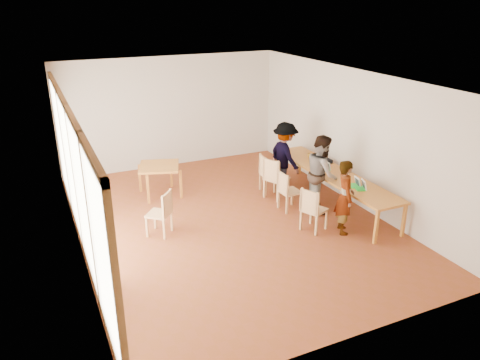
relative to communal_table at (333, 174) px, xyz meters
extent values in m
plane|color=brown|center=(-2.50, 0.07, -0.70)|extent=(8.00, 8.00, 0.00)
cube|color=beige|center=(-2.50, 4.07, 0.80)|extent=(6.00, 0.10, 3.00)
cube|color=beige|center=(-2.50, -3.93, 0.80)|extent=(6.00, 0.10, 3.00)
cube|color=beige|center=(0.50, 0.07, 0.80)|extent=(0.10, 8.00, 3.00)
cube|color=white|center=(-5.46, 0.07, 0.80)|extent=(0.10, 8.00, 3.00)
cube|color=white|center=(-2.50, 0.07, 2.32)|extent=(6.00, 8.00, 0.04)
cube|color=orange|center=(0.00, 0.00, 0.02)|extent=(0.80, 4.00, 0.05)
cube|color=orange|center=(-0.34, -1.94, -0.35)|extent=(0.06, 0.06, 0.70)
cube|color=orange|center=(-0.34, 1.94, -0.35)|extent=(0.06, 0.06, 0.70)
cube|color=orange|center=(0.34, -1.94, -0.35)|extent=(0.06, 0.06, 0.70)
cube|color=orange|center=(0.34, 1.94, -0.35)|extent=(0.06, 0.06, 0.70)
cube|color=orange|center=(-3.43, 2.09, 0.02)|extent=(0.90, 0.90, 0.05)
cube|color=orange|center=(-3.82, 1.70, -0.35)|extent=(0.05, 0.05, 0.70)
cube|color=orange|center=(-3.82, 2.48, -0.35)|extent=(0.05, 0.05, 0.70)
cube|color=orange|center=(-3.04, 1.70, -0.35)|extent=(0.05, 0.05, 0.70)
cube|color=orange|center=(-3.04, 2.48, -0.35)|extent=(0.05, 0.05, 0.70)
cube|color=tan|center=(-1.09, -0.94, -0.26)|extent=(0.57, 0.57, 0.04)
cube|color=tan|center=(-1.27, -1.02, -0.02)|extent=(0.21, 0.41, 0.45)
cube|color=tan|center=(-1.04, 0.10, -0.27)|extent=(0.43, 0.43, 0.04)
cube|color=tan|center=(-1.23, 0.09, -0.04)|extent=(0.05, 0.42, 0.44)
cube|color=tan|center=(-0.99, 0.81, -0.23)|extent=(0.61, 0.61, 0.04)
cube|color=tan|center=(-1.18, 0.73, 0.04)|extent=(0.23, 0.44, 0.49)
cube|color=tan|center=(-0.96, 1.17, -0.25)|extent=(0.49, 0.49, 0.04)
cube|color=tan|center=(-1.16, 1.19, 0.00)|extent=(0.10, 0.44, 0.46)
cube|color=tan|center=(-3.99, 0.18, -0.26)|extent=(0.60, 0.60, 0.04)
cube|color=tan|center=(-3.84, 0.05, -0.02)|extent=(0.31, 0.35, 0.45)
imported|color=gray|center=(-0.60, -1.26, 0.06)|extent=(0.55, 0.65, 1.52)
imported|color=gray|center=(-0.43, -0.17, 0.15)|extent=(0.94, 1.03, 1.71)
imported|color=gray|center=(-0.51, 1.28, 0.13)|extent=(0.68, 1.10, 1.66)
cube|color=green|center=(-0.07, -1.04, 0.06)|extent=(0.24, 0.28, 0.03)
cube|color=white|center=(0.01, -1.07, 0.15)|extent=(0.14, 0.23, 0.20)
cube|color=green|center=(-0.09, -0.86, 0.06)|extent=(0.21, 0.27, 0.02)
cube|color=white|center=(-0.01, -0.88, 0.15)|extent=(0.11, 0.23, 0.20)
cube|color=green|center=(-0.08, 0.22, 0.06)|extent=(0.17, 0.23, 0.02)
cube|color=white|center=(0.00, 0.22, 0.14)|extent=(0.07, 0.21, 0.19)
imported|color=gold|center=(0.08, 1.09, 0.10)|extent=(0.13, 0.13, 0.10)
cylinder|color=#146A2C|center=(0.00, 0.44, 0.19)|extent=(0.07, 0.07, 0.28)
cylinder|color=silver|center=(0.31, 0.83, 0.09)|extent=(0.07, 0.07, 0.09)
cylinder|color=white|center=(0.15, -0.30, 0.08)|extent=(0.08, 0.08, 0.06)
cube|color=#E03690|center=(0.18, 0.40, 0.05)|extent=(0.05, 0.10, 0.01)
cube|color=black|center=(0.26, 0.62, 0.09)|extent=(0.16, 0.26, 0.09)
camera|label=1|loc=(-6.01, -8.06, 3.75)|focal=35.00mm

